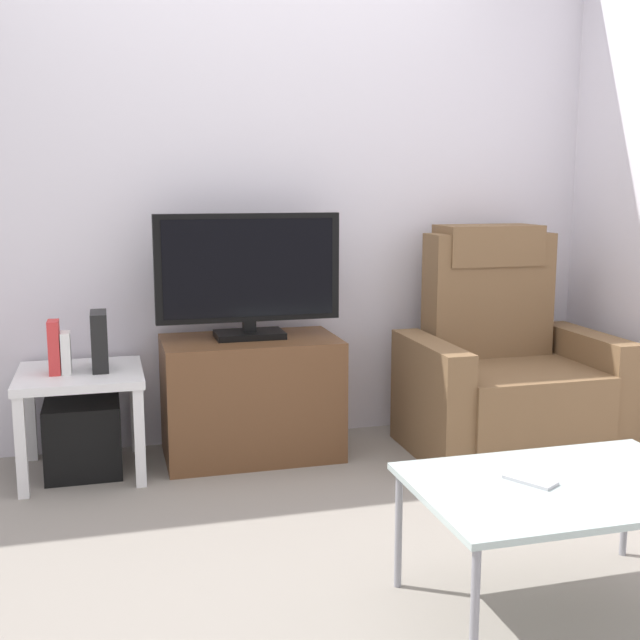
{
  "coord_description": "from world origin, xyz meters",
  "views": [
    {
      "loc": [
        -0.64,
        -2.77,
        1.28
      ],
      "look_at": [
        0.25,
        0.5,
        0.7
      ],
      "focal_mm": 44.47,
      "sensor_mm": 36.0,
      "label": 1
    }
  ],
  "objects_px": {
    "television": "(248,273)",
    "subwoofer_box": "(83,437)",
    "game_console": "(100,341)",
    "book_leftmost": "(54,347)",
    "side_table": "(81,388)",
    "recliner_armchair": "(504,372)",
    "coffee_table": "(565,491)",
    "tv_stand": "(251,397)",
    "cell_phone": "(530,480)",
    "book_middle": "(66,353)"
  },
  "relations": [
    {
      "from": "television",
      "to": "subwoofer_box",
      "type": "bearing_deg",
      "value": -176.13
    },
    {
      "from": "recliner_armchair",
      "to": "book_leftmost",
      "type": "distance_m",
      "value": 2.11
    },
    {
      "from": "tv_stand",
      "to": "book_middle",
      "type": "distance_m",
      "value": 0.87
    },
    {
      "from": "television",
      "to": "book_middle",
      "type": "xyz_separation_m",
      "value": [
        -0.82,
        -0.07,
        -0.32
      ]
    },
    {
      "from": "coffee_table",
      "to": "book_leftmost",
      "type": "bearing_deg",
      "value": 133.63
    },
    {
      "from": "television",
      "to": "cell_phone",
      "type": "bearing_deg",
      "value": -71.37
    },
    {
      "from": "tv_stand",
      "to": "coffee_table",
      "type": "height_order",
      "value": "tv_stand"
    },
    {
      "from": "side_table",
      "to": "book_leftmost",
      "type": "bearing_deg",
      "value": -168.69
    },
    {
      "from": "book_leftmost",
      "to": "game_console",
      "type": "xyz_separation_m",
      "value": [
        0.19,
        0.03,
        0.01
      ]
    },
    {
      "from": "book_leftmost",
      "to": "game_console",
      "type": "relative_size",
      "value": 0.9
    },
    {
      "from": "tv_stand",
      "to": "coffee_table",
      "type": "xyz_separation_m",
      "value": [
        0.65,
        -1.64,
        0.1
      ]
    },
    {
      "from": "game_console",
      "to": "book_leftmost",
      "type": "bearing_deg",
      "value": -171.03
    },
    {
      "from": "recliner_armchair",
      "to": "book_middle",
      "type": "xyz_separation_m",
      "value": [
        -2.05,
        0.13,
        0.18
      ]
    },
    {
      "from": "subwoofer_box",
      "to": "coffee_table",
      "type": "distance_m",
      "value": 2.15
    },
    {
      "from": "tv_stand",
      "to": "book_middle",
      "type": "xyz_separation_m",
      "value": [
        -0.82,
        -0.05,
        0.27
      ]
    },
    {
      "from": "book_leftmost",
      "to": "cell_phone",
      "type": "relative_size",
      "value": 1.56
    },
    {
      "from": "tv_stand",
      "to": "game_console",
      "type": "relative_size",
      "value": 3.15
    },
    {
      "from": "recliner_armchair",
      "to": "cell_phone",
      "type": "xyz_separation_m",
      "value": [
        -0.68,
        -1.42,
        0.04
      ]
    },
    {
      "from": "recliner_armchair",
      "to": "subwoofer_box",
      "type": "height_order",
      "value": "recliner_armchair"
    },
    {
      "from": "side_table",
      "to": "recliner_armchair",
      "type": "bearing_deg",
      "value": -4.31
    },
    {
      "from": "subwoofer_box",
      "to": "cell_phone",
      "type": "distance_m",
      "value": 2.07
    },
    {
      "from": "side_table",
      "to": "book_leftmost",
      "type": "relative_size",
      "value": 2.3
    },
    {
      "from": "side_table",
      "to": "book_middle",
      "type": "xyz_separation_m",
      "value": [
        -0.05,
        -0.02,
        0.16
      ]
    },
    {
      "from": "side_table",
      "to": "game_console",
      "type": "relative_size",
      "value": 2.08
    },
    {
      "from": "television",
      "to": "game_console",
      "type": "relative_size",
      "value": 3.32
    },
    {
      "from": "side_table",
      "to": "television",
      "type": "bearing_deg",
      "value": 3.87
    },
    {
      "from": "cell_phone",
      "to": "book_middle",
      "type": "bearing_deg",
      "value": 100.6
    },
    {
      "from": "book_middle",
      "to": "game_console",
      "type": "relative_size",
      "value": 0.7
    },
    {
      "from": "tv_stand",
      "to": "book_leftmost",
      "type": "xyz_separation_m",
      "value": [
        -0.87,
        -0.05,
        0.3
      ]
    },
    {
      "from": "television",
      "to": "tv_stand",
      "type": "bearing_deg",
      "value": -90.0
    },
    {
      "from": "television",
      "to": "recliner_armchair",
      "type": "relative_size",
      "value": 0.8
    },
    {
      "from": "tv_stand",
      "to": "subwoofer_box",
      "type": "bearing_deg",
      "value": -177.53
    },
    {
      "from": "coffee_table",
      "to": "book_middle",
      "type": "bearing_deg",
      "value": 132.72
    },
    {
      "from": "subwoofer_box",
      "to": "cell_phone",
      "type": "height_order",
      "value": "cell_phone"
    },
    {
      "from": "tv_stand",
      "to": "side_table",
      "type": "height_order",
      "value": "tv_stand"
    },
    {
      "from": "subwoofer_box",
      "to": "book_middle",
      "type": "height_order",
      "value": "book_middle"
    },
    {
      "from": "television",
      "to": "book_middle",
      "type": "distance_m",
      "value": 0.88
    },
    {
      "from": "side_table",
      "to": "coffee_table",
      "type": "height_order",
      "value": "side_table"
    },
    {
      "from": "subwoofer_box",
      "to": "game_console",
      "type": "distance_m",
      "value": 0.44
    },
    {
      "from": "book_middle",
      "to": "tv_stand",
      "type": "bearing_deg",
      "value": 3.71
    },
    {
      "from": "game_console",
      "to": "cell_phone",
      "type": "distance_m",
      "value": 2.01
    },
    {
      "from": "recliner_armchair",
      "to": "coffee_table",
      "type": "xyz_separation_m",
      "value": [
        -0.58,
        -1.46,
        0.01
      ]
    },
    {
      "from": "subwoofer_box",
      "to": "side_table",
      "type": "bearing_deg",
      "value": 135.0
    },
    {
      "from": "subwoofer_box",
      "to": "coffee_table",
      "type": "xyz_separation_m",
      "value": [
        1.41,
        -1.61,
        0.22
      ]
    },
    {
      "from": "coffee_table",
      "to": "cell_phone",
      "type": "distance_m",
      "value": 0.11
    },
    {
      "from": "recliner_armchair",
      "to": "coffee_table",
      "type": "height_order",
      "value": "recliner_armchair"
    },
    {
      "from": "coffee_table",
      "to": "side_table",
      "type": "bearing_deg",
      "value": 131.33
    },
    {
      "from": "television",
      "to": "side_table",
      "type": "height_order",
      "value": "television"
    },
    {
      "from": "game_console",
      "to": "coffee_table",
      "type": "distance_m",
      "value": 2.1
    },
    {
      "from": "recliner_armchair",
      "to": "subwoofer_box",
      "type": "bearing_deg",
      "value": 177.64
    }
  ]
}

